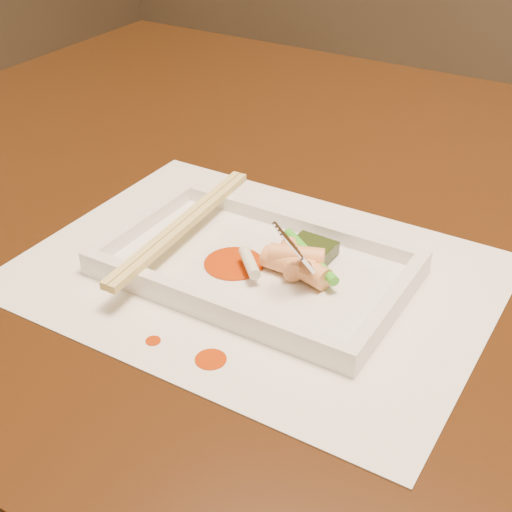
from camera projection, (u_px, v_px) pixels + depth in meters
The scene contains 20 objects.
table at pixel (399, 301), 0.76m from camera, with size 1.40×0.90×0.75m.
placemat at pixel (256, 274), 0.62m from camera, with size 0.40×0.30×0.00m, color white.
sauce_splatter_a at pixel (211, 359), 0.53m from camera, with size 0.02×0.02×0.00m, color #B03305.
sauce_splatter_b at pixel (153, 341), 0.55m from camera, with size 0.01×0.01×0.00m, color #B03305.
plate_base at pixel (256, 269), 0.62m from camera, with size 0.26×0.16×0.01m, color white.
plate_rim_far at pixel (297, 222), 0.67m from camera, with size 0.26×0.01×0.01m, color white.
plate_rim_near at pixel (208, 303), 0.56m from camera, with size 0.26×0.01×0.01m, color white.
plate_rim_left at pixel (143, 222), 0.67m from camera, with size 0.01×0.14×0.01m, color white.
plate_rim_right at pixel (390, 303), 0.56m from camera, with size 0.01×0.14×0.01m, color white.
veg_piece at pixel (313, 248), 0.63m from camera, with size 0.04×0.03×0.01m, color black.
scallion_white at pixel (250, 262), 0.60m from camera, with size 0.01×0.01×0.04m, color #EAEACC.
scallion_green at pixel (310, 256), 0.61m from camera, with size 0.01×0.01×0.09m, color green.
chopstick_a at pixel (179, 224), 0.65m from camera, with size 0.01×0.22×0.01m, color #E1CC70.
chopstick_b at pixel (186, 226), 0.64m from camera, with size 0.01×0.22×0.01m, color #E1CC70.
fork at pixel (344, 202), 0.56m from camera, with size 0.09×0.10×0.14m, color silver, non-canonical shape.
sauce_blob_0 at pixel (234, 263), 0.62m from camera, with size 0.05×0.05×0.00m, color #B03305.
rice_cake_0 at pixel (290, 264), 0.60m from camera, with size 0.02×0.02×0.05m, color #FDBF76.
rice_cake_1 at pixel (306, 270), 0.60m from camera, with size 0.02×0.02×0.04m, color #FDBF76.
rice_cake_2 at pixel (297, 256), 0.60m from camera, with size 0.02×0.02×0.05m, color #FDBF76.
rice_cake_3 at pixel (291, 259), 0.61m from camera, with size 0.02×0.02×0.05m, color #FDBF76.
Camera 1 is at (0.19, -0.61, 1.10)m, focal length 50.00 mm.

